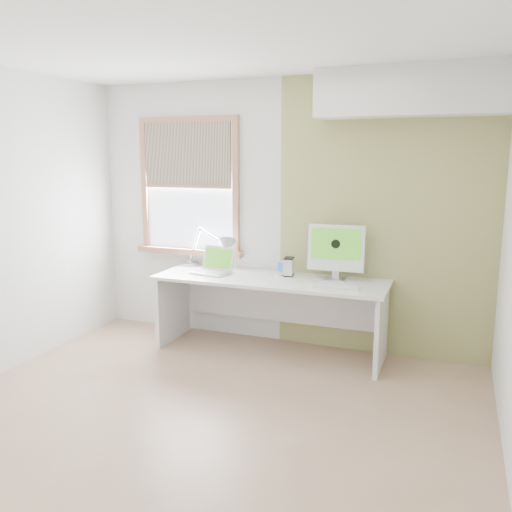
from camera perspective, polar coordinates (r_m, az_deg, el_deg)
The scene contains 12 objects.
room at distance 3.65m, azimuth -5.88°, elevation 1.75°, with size 4.04×3.54×2.64m.
accent_wall at distance 5.03m, azimuth 13.61°, elevation 3.98°, with size 2.00×0.02×2.60m, color #9C9557.
soffit at distance 4.84m, azimuth 16.38°, elevation 16.66°, with size 1.60×0.40×0.42m, color white.
window at distance 5.60m, azimuth -7.23°, elevation 7.36°, with size 1.20×0.14×1.42m.
desk at distance 5.11m, azimuth 1.74°, elevation -4.37°, with size 2.20×0.70×0.73m.
desk_lamp at distance 5.33m, azimuth -3.96°, elevation 0.80°, with size 0.71×0.37×0.42m.
laptop at distance 5.24m, azimuth -4.50°, elevation -1.12°, with size 0.40×0.35×0.25m.
phone_dock at distance 5.11m, azimuth 2.65°, elevation -1.66°, with size 0.08×0.08×0.14m.
external_drive at distance 5.09m, azimuth 3.56°, elevation -1.15°, with size 0.10×0.15×0.18m.
imac at distance 4.95m, azimuth 8.60°, elevation 0.73°, with size 0.52×0.18×0.51m.
keyboard at distance 4.68m, azimuth 8.59°, elevation -3.31°, with size 0.41×0.14×0.02m.
mouse at distance 4.73m, azimuth 6.23°, elevation -3.04°, with size 0.05×0.09×0.03m, color white.
Camera 1 is at (1.63, -3.22, 1.87)m, focal length 37.24 mm.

